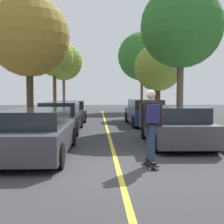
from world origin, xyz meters
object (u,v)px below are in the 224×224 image
at_px(parked_car_left_near, 61,117).
at_px(parked_car_left_far, 71,111).
at_px(streetlamp, 178,72).
at_px(parked_car_left_nearest, 38,132).
at_px(parked_car_right_near, 145,112).
at_px(street_tree_left_far, 64,62).
at_px(skateboarder, 151,121).
at_px(parked_car_right_nearest, 175,125).
at_px(street_tree_left_nearest, 29,36).
at_px(skateboard, 150,163).
at_px(street_tree_right_near, 158,68).
at_px(street_tree_right_nearest, 181,27).
at_px(street_tree_left_near, 54,57).
at_px(street_tree_right_far, 142,56).

distance_m(parked_car_left_near, parked_car_left_far, 5.82).
height_order(parked_car_left_far, streetlamp, streetlamp).
relative_size(parked_car_left_nearest, streetlamp, 0.95).
bearing_deg(parked_car_right_near, street_tree_left_far, 113.15).
distance_m(parked_car_left_near, skateboarder, 7.56).
xyz_separation_m(parked_car_right_nearest, streetlamp, (1.75, 6.24, 2.27)).
distance_m(street_tree_left_nearest, skateboarder, 10.29).
relative_size(parked_car_left_nearest, parked_car_right_nearest, 1.07).
height_order(parked_car_right_nearest, skateboarder, skateboarder).
height_order(street_tree_left_nearest, skateboard, street_tree_left_nearest).
distance_m(street_tree_right_near, skateboarder, 15.36).
xyz_separation_m(parked_car_left_near, streetlamp, (6.17, 2.45, 2.28)).
distance_m(streetlamp, skateboarder, 10.04).
xyz_separation_m(parked_car_right_nearest, street_tree_left_far, (-6.14, 21.00, 4.34)).
relative_size(street_tree_left_nearest, skateboarder, 3.70).
bearing_deg(skateboarder, street_tree_right_near, 78.11).
relative_size(streetlamp, skateboard, 5.65).
distance_m(street_tree_right_nearest, streetlamp, 2.43).
bearing_deg(skateboard, street_tree_left_near, 105.27).
bearing_deg(street_tree_right_far, parked_car_right_nearest, -95.01).
distance_m(parked_car_left_far, skateboarder, 13.10).
xyz_separation_m(parked_car_left_nearest, parked_car_right_near, (4.42, 8.28, 0.04)).
bearing_deg(street_tree_right_far, street_tree_right_near, -90.00).
bearing_deg(street_tree_right_nearest, skateboarder, -109.80).
bearing_deg(street_tree_right_nearest, parked_car_right_near, 147.73).
height_order(skateboard, skateboarder, skateboarder).
bearing_deg(street_tree_right_far, street_tree_right_nearest, -90.00).
distance_m(parked_car_left_far, street_tree_left_far, 12.31).
relative_size(parked_car_right_nearest, street_tree_right_far, 0.56).
height_order(parked_car_right_near, streetlamp, streetlamp).
height_order(street_tree_left_nearest, streetlamp, street_tree_left_nearest).
relative_size(parked_car_left_near, street_tree_right_near, 0.88).
xyz_separation_m(parked_car_right_nearest, street_tree_left_near, (-6.14, 14.28, 4.03)).
bearing_deg(parked_car_left_nearest, skateboard, -25.63).
height_order(parked_car_left_near, street_tree_right_far, street_tree_right_far).
height_order(parked_car_right_near, street_tree_right_near, street_tree_right_near).
xyz_separation_m(parked_car_left_near, parked_car_left_far, (-0.00, 5.82, -0.03)).
relative_size(parked_car_right_near, street_tree_left_nearest, 0.69).
xyz_separation_m(street_tree_left_near, skateboarder, (4.74, -17.40, -3.59)).
bearing_deg(parked_car_right_near, street_tree_right_nearest, -32.27).
xyz_separation_m(street_tree_right_far, skateboard, (-3.12, -22.76, -5.36)).
bearing_deg(street_tree_left_far, street_tree_left_nearest, -90.00).
xyz_separation_m(street_tree_right_near, skateboarder, (-3.12, -14.83, -2.54)).
relative_size(street_tree_left_nearest, street_tree_right_nearest, 0.90).
height_order(street_tree_right_near, streetlamp, street_tree_right_near).
bearing_deg(parked_car_right_near, parked_car_right_nearest, -90.00).
bearing_deg(parked_car_left_near, streetlamp, 21.64).
relative_size(parked_car_left_far, parked_car_right_near, 0.94).
bearing_deg(streetlamp, parked_car_left_nearest, -128.05).
distance_m(street_tree_left_near, street_tree_left_far, 6.72).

